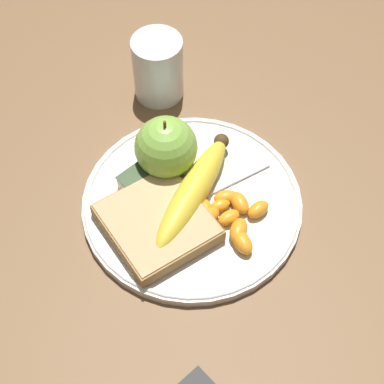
{
  "coord_description": "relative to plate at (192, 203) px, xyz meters",
  "views": [
    {
      "loc": [
        0.32,
        -0.29,
        0.67
      ],
      "look_at": [
        0.0,
        0.0,
        0.03
      ],
      "focal_mm": 60.0,
      "sensor_mm": 36.0,
      "label": 1
    }
  ],
  "objects": [
    {
      "name": "plate",
      "position": [
        0.0,
        0.0,
        0.0
      ],
      "size": [
        0.27,
        0.27,
        0.01
      ],
      "color": "silver",
      "rests_on": "ground_plane"
    },
    {
      "name": "orange_segment_2",
      "position": [
        0.07,
        0.05,
        0.01
      ],
      "size": [
        0.02,
        0.03,
        0.02
      ],
      "color": "orange",
      "rests_on": "plate"
    },
    {
      "name": "apple",
      "position": [
        -0.06,
        0.01,
        0.04
      ],
      "size": [
        0.08,
        0.08,
        0.09
      ],
      "color": "#84BC47",
      "rests_on": "plate"
    },
    {
      "name": "jam_packet",
      "position": [
        -0.05,
        -0.03,
        0.01
      ],
      "size": [
        0.05,
        0.04,
        0.02
      ],
      "color": "silver",
      "rests_on": "plate"
    },
    {
      "name": "ground_plane",
      "position": [
        0.0,
        0.0,
        -0.01
      ],
      "size": [
        3.0,
        3.0,
        0.0
      ],
      "primitive_type": "plane",
      "color": "brown"
    },
    {
      "name": "orange_segment_8",
      "position": [
        0.04,
        0.04,
        0.01
      ],
      "size": [
        0.04,
        0.03,
        0.02
      ],
      "color": "orange",
      "rests_on": "plate"
    },
    {
      "name": "orange_segment_0",
      "position": [
        0.05,
        0.01,
        0.01
      ],
      "size": [
        0.02,
        0.03,
        0.02
      ],
      "color": "orange",
      "rests_on": "plate"
    },
    {
      "name": "bread_slice",
      "position": [
        0.0,
        -0.06,
        0.02
      ],
      "size": [
        0.14,
        0.13,
        0.02
      ],
      "color": "olive",
      "rests_on": "plate"
    },
    {
      "name": "orange_segment_4",
      "position": [
        0.07,
        0.01,
        0.01
      ],
      "size": [
        0.03,
        0.04,
        0.02
      ],
      "color": "orange",
      "rests_on": "plate"
    },
    {
      "name": "banana",
      "position": [
        -0.0,
        0.01,
        0.02
      ],
      "size": [
        0.1,
        0.18,
        0.04
      ],
      "color": "yellow",
      "rests_on": "plate"
    },
    {
      "name": "orange_segment_3",
      "position": [
        0.03,
        0.02,
        0.01
      ],
      "size": [
        0.02,
        0.03,
        0.01
      ],
      "color": "orange",
      "rests_on": "plate"
    },
    {
      "name": "orange_segment_5",
      "position": [
        0.03,
        0.03,
        0.01
      ],
      "size": [
        0.03,
        0.03,
        0.02
      ],
      "color": "orange",
      "rests_on": "plate"
    },
    {
      "name": "juice_glass",
      "position": [
        -0.17,
        0.1,
        0.04
      ],
      "size": [
        0.07,
        0.07,
        0.09
      ],
      "color": "silver",
      "rests_on": "ground_plane"
    },
    {
      "name": "orange_segment_7",
      "position": [
        0.09,
        0.0,
        0.01
      ],
      "size": [
        0.04,
        0.03,
        0.02
      ],
      "color": "orange",
      "rests_on": "plate"
    },
    {
      "name": "orange_segment_1",
      "position": [
        0.02,
        -0.0,
        0.01
      ],
      "size": [
        0.04,
        0.03,
        0.02
      ],
      "color": "orange",
      "rests_on": "plate"
    },
    {
      "name": "fork",
      "position": [
        0.0,
        0.02,
        0.01
      ],
      "size": [
        0.05,
        0.16,
        0.0
      ],
      "rotation": [
        0.0,
        0.0,
        10.78
      ],
      "color": "silver",
      "rests_on": "plate"
    },
    {
      "name": "orange_segment_6",
      "position": [
        0.03,
        -0.01,
        0.01
      ],
      "size": [
        0.02,
        0.04,
        0.02
      ],
      "color": "orange",
      "rests_on": "plate"
    }
  ]
}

